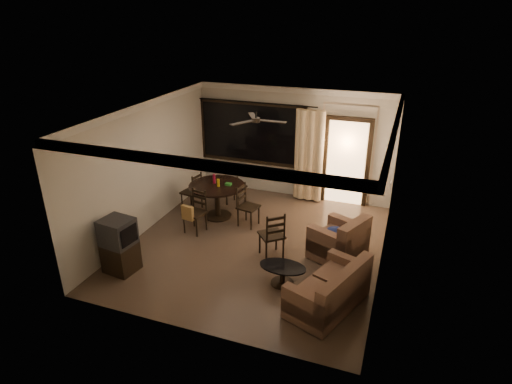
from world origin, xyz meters
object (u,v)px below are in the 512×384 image
at_px(dining_table, 217,192).
at_px(dining_chair_north, 236,194).
at_px(dining_chair_west, 192,198).
at_px(sofa, 331,292).
at_px(armchair, 340,242).
at_px(tv_cabinet, 119,245).
at_px(coffee_table, 283,272).
at_px(side_chair, 272,243).
at_px(dining_chair_east, 248,214).
at_px(dining_chair_south, 195,219).

bearing_deg(dining_table, dining_chair_north, 79.47).
relative_size(dining_chair_west, sofa, 0.57).
bearing_deg(dining_chair_west, dining_chair_north, 135.42).
distance_m(dining_chair_north, sofa, 4.36).
bearing_deg(sofa, armchair, 115.03).
height_order(dining_table, tv_cabinet, tv_cabinet).
distance_m(coffee_table, side_chair, 0.93).
xyz_separation_m(dining_chair_north, tv_cabinet, (-0.90, -3.43, 0.25)).
relative_size(dining_table, dining_chair_west, 1.35).
distance_m(dining_chair_east, armchair, 2.31).
bearing_deg(tv_cabinet, dining_chair_south, 79.14).
height_order(dining_chair_east, tv_cabinet, tv_cabinet).
relative_size(dining_chair_east, dining_chair_south, 1.00).
xyz_separation_m(dining_table, sofa, (3.13, -2.41, -0.32)).
bearing_deg(armchair, dining_chair_north, 174.40).
bearing_deg(dining_chair_north, dining_chair_west, 45.42).
bearing_deg(dining_chair_west, coffee_table, 63.99).
xyz_separation_m(sofa, side_chair, (-1.39, 1.17, -0.02)).
distance_m(dining_chair_west, tv_cabinet, 2.82).
bearing_deg(coffee_table, side_chair, 120.04).
bearing_deg(dining_chair_west, armchair, 85.43).
relative_size(dining_chair_west, tv_cabinet, 0.89).
bearing_deg(coffee_table, sofa, -21.76).
xyz_separation_m(dining_chair_south, sofa, (3.29, -1.56, 0.01)).
bearing_deg(armchair, dining_table, -171.92).
relative_size(dining_chair_west, coffee_table, 1.13).
distance_m(sofa, coffee_table, 1.00).
bearing_deg(dining_chair_west, tv_cabinet, 10.41).
xyz_separation_m(tv_cabinet, side_chair, (2.49, 1.42, -0.24)).
bearing_deg(side_chair, dining_chair_east, -89.99).
bearing_deg(armchair, dining_chair_east, -173.86).
bearing_deg(dining_table, tv_cabinet, -105.94).
distance_m(armchair, coffee_table, 1.43).
bearing_deg(coffee_table, tv_cabinet, -168.22).
height_order(dining_chair_west, armchair, dining_chair_west).
height_order(dining_table, dining_chair_east, dining_table).
distance_m(dining_chair_south, side_chair, 1.93).
height_order(dining_table, side_chair, dining_table).
relative_size(dining_table, tv_cabinet, 1.21).
xyz_separation_m(sofa, coffee_table, (-0.93, 0.37, -0.07)).
distance_m(dining_table, side_chair, 2.16).
height_order(armchair, side_chair, side_chair).
relative_size(dining_table, coffee_table, 1.53).
height_order(dining_chair_west, dining_chair_north, same).
height_order(dining_chair_west, dining_chair_east, same).
xyz_separation_m(dining_chair_east, coffee_table, (1.38, -1.88, -0.04)).
bearing_deg(dining_chair_east, dining_chair_south, 135.70).
bearing_deg(dining_chair_west, dining_chair_south, 41.14).
xyz_separation_m(dining_chair_south, dining_chair_north, (0.30, 1.62, -0.02)).
xyz_separation_m(armchair, coffee_table, (-0.82, -1.17, -0.12)).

